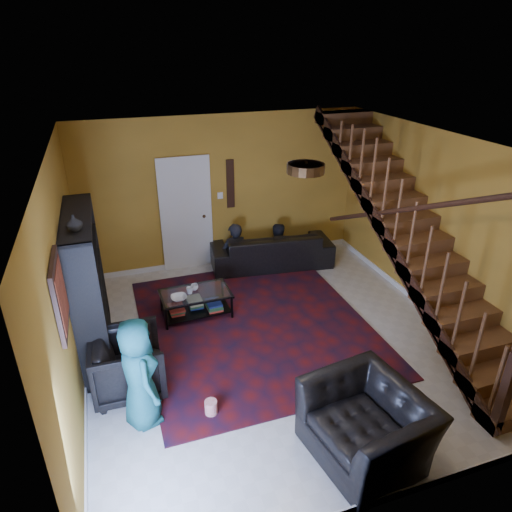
# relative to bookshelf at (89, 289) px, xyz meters

# --- Properties ---
(floor) EXTENTS (5.50, 5.50, 0.00)m
(floor) POSITION_rel_bookshelf_xyz_m (2.40, -0.60, -0.96)
(floor) COLOR beige
(floor) RESTS_ON ground
(room) EXTENTS (5.50, 5.50, 5.50)m
(room) POSITION_rel_bookshelf_xyz_m (1.07, 0.73, -0.91)
(room) COLOR #BB8729
(room) RESTS_ON ground
(staircase) EXTENTS (0.95, 5.02, 3.18)m
(staircase) POSITION_rel_bookshelf_xyz_m (4.53, -0.60, 0.43)
(staircase) COLOR brown
(staircase) RESTS_ON floor
(bookshelf) EXTENTS (0.35, 1.80, 2.00)m
(bookshelf) POSITION_rel_bookshelf_xyz_m (0.00, 0.00, 0.00)
(bookshelf) COLOR black
(bookshelf) RESTS_ON floor
(door) EXTENTS (0.82, 0.05, 2.05)m
(door) POSITION_rel_bookshelf_xyz_m (1.70, 2.12, 0.06)
(door) COLOR silver
(door) RESTS_ON floor
(framed_picture) EXTENTS (0.04, 0.74, 0.74)m
(framed_picture) POSITION_rel_bookshelf_xyz_m (-0.17, -1.50, 0.79)
(framed_picture) COLOR maroon
(framed_picture) RESTS_ON room
(wall_hanging) EXTENTS (0.14, 0.03, 0.90)m
(wall_hanging) POSITION_rel_bookshelf_xyz_m (2.55, 2.13, 0.59)
(wall_hanging) COLOR black
(wall_hanging) RESTS_ON room
(ceiling_fixture) EXTENTS (0.40, 0.40, 0.10)m
(ceiling_fixture) POSITION_rel_bookshelf_xyz_m (2.40, -1.40, 1.78)
(ceiling_fixture) COLOR #3F2814
(ceiling_fixture) RESTS_ON room
(rug) EXTENTS (3.33, 3.80, 0.02)m
(rug) POSITION_rel_bookshelf_xyz_m (2.25, -0.15, -0.95)
(rug) COLOR #4D0D0E
(rug) RESTS_ON floor
(sofa) EXTENTS (2.36, 1.15, 0.66)m
(sofa) POSITION_rel_bookshelf_xyz_m (3.21, 1.70, -0.63)
(sofa) COLOR black
(sofa) RESTS_ON floor
(armchair_left) EXTENTS (0.87, 0.85, 0.78)m
(armchair_left) POSITION_rel_bookshelf_xyz_m (0.35, -0.98, -0.57)
(armchair_left) COLOR black
(armchair_left) RESTS_ON floor
(armchair_right) EXTENTS (1.21, 1.33, 0.77)m
(armchair_right) POSITION_rel_bookshelf_xyz_m (2.60, -2.75, -0.58)
(armchair_right) COLOR black
(armchair_right) RESTS_ON floor
(person_adult_a) EXTENTS (0.52, 0.36, 1.37)m
(person_adult_a) POSITION_rel_bookshelf_xyz_m (2.50, 1.75, -0.73)
(person_adult_a) COLOR black
(person_adult_a) RESTS_ON sofa
(person_adult_b) EXTENTS (0.65, 0.53, 1.26)m
(person_adult_b) POSITION_rel_bookshelf_xyz_m (3.34, 1.75, -0.79)
(person_adult_b) COLOR black
(person_adult_b) RESTS_ON sofa
(person_child) EXTENTS (0.56, 0.73, 1.34)m
(person_child) POSITION_rel_bookshelf_xyz_m (0.45, -1.55, -0.29)
(person_child) COLOR #195F5F
(person_child) RESTS_ON armchair_left
(coffee_table) EXTENTS (1.09, 0.66, 0.41)m
(coffee_table) POSITION_rel_bookshelf_xyz_m (1.48, 0.41, -0.73)
(coffee_table) COLOR black
(coffee_table) RESTS_ON floor
(cup_a) EXTENTS (0.15, 0.15, 0.09)m
(cup_a) POSITION_rel_bookshelf_xyz_m (1.48, 0.50, -0.51)
(cup_a) COLOR #999999
(cup_a) RESTS_ON coffee_table
(cup_b) EXTENTS (0.14, 0.14, 0.10)m
(cup_b) POSITION_rel_bookshelf_xyz_m (1.39, 0.41, -0.51)
(cup_b) COLOR #999999
(cup_b) RESTS_ON coffee_table
(bowl) EXTENTS (0.24, 0.24, 0.06)m
(bowl) POSITION_rel_bookshelf_xyz_m (1.20, 0.29, -0.53)
(bowl) COLOR #999999
(bowl) RESTS_ON coffee_table
(vase) EXTENTS (0.18, 0.18, 0.19)m
(vase) POSITION_rel_bookshelf_xyz_m (-0.00, -0.50, 1.13)
(vase) COLOR #999999
(vase) RESTS_ON bookshelf
(popcorn_bucket) EXTENTS (0.18, 0.18, 0.17)m
(popcorn_bucket) POSITION_rel_bookshelf_xyz_m (1.20, -1.72, -0.86)
(popcorn_bucket) COLOR red
(popcorn_bucket) RESTS_ON rug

